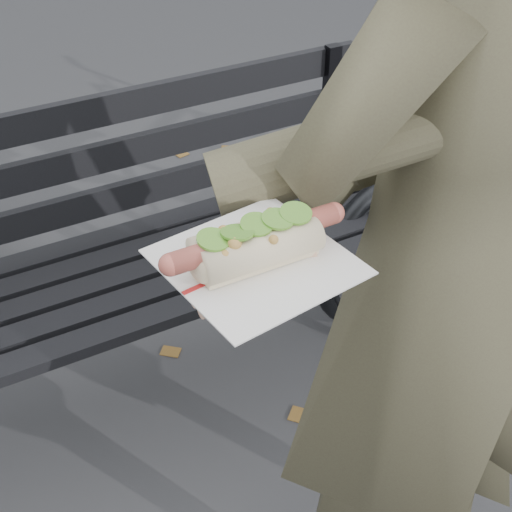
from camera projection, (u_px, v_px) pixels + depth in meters
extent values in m
cylinder|color=black|center=(385.00, 299.00, 2.12)|extent=(0.04, 0.04, 0.45)
cylinder|color=black|center=(324.00, 240.00, 2.36)|extent=(0.04, 0.04, 0.45)
cube|color=black|center=(174.00, 312.00, 1.72)|extent=(1.50, 0.07, 0.03)
cube|color=black|center=(160.00, 291.00, 1.78)|extent=(1.50, 0.07, 0.03)
cube|color=black|center=(146.00, 271.00, 1.84)|extent=(1.50, 0.07, 0.03)
cube|color=black|center=(134.00, 253.00, 1.91)|extent=(1.50, 0.07, 0.03)
cube|color=black|center=(123.00, 235.00, 1.97)|extent=(1.50, 0.07, 0.03)
cube|color=black|center=(329.00, 114.00, 2.10)|extent=(0.04, 0.03, 0.42)
cube|color=black|center=(114.00, 198.00, 1.93)|extent=(1.50, 0.02, 0.08)
cube|color=black|center=(108.00, 156.00, 1.85)|extent=(1.50, 0.02, 0.08)
cube|color=black|center=(102.00, 110.00, 1.77)|extent=(1.50, 0.02, 0.08)
imported|color=#484130|center=(441.00, 270.00, 1.16)|extent=(0.69, 0.49, 1.79)
cylinder|color=#484130|center=(398.00, 132.00, 0.92)|extent=(0.51, 0.23, 0.19)
cylinder|color=#D8A384|center=(283.00, 255.00, 0.82)|extent=(0.09, 0.08, 0.07)
ellipsoid|color=#D8A384|center=(256.00, 274.00, 0.80)|extent=(0.10, 0.12, 0.03)
cylinder|color=#D8A384|center=(224.00, 303.00, 0.75)|extent=(0.05, 0.02, 0.02)
cylinder|color=#D8A384|center=(216.00, 293.00, 0.77)|extent=(0.05, 0.02, 0.02)
cylinder|color=#D8A384|center=(208.00, 282.00, 0.78)|extent=(0.05, 0.02, 0.02)
cylinder|color=#D8A384|center=(200.00, 272.00, 0.80)|extent=(0.05, 0.02, 0.02)
cylinder|color=#D8A384|center=(289.00, 298.00, 0.76)|extent=(0.04, 0.05, 0.02)
cube|color=white|center=(256.00, 262.00, 0.79)|extent=(0.21, 0.21, 0.00)
cube|color=#B21E1E|center=(256.00, 261.00, 0.79)|extent=(0.19, 0.03, 0.00)
cylinder|color=#B45345|center=(256.00, 238.00, 0.77)|extent=(0.20, 0.02, 0.02)
sphere|color=#B45345|center=(170.00, 265.00, 0.73)|extent=(0.03, 0.02, 0.02)
sphere|color=#B45345|center=(334.00, 213.00, 0.80)|extent=(0.02, 0.02, 0.02)
sphere|color=#9E6B2D|center=(267.00, 229.00, 0.76)|extent=(0.01, 0.01, 0.01)
sphere|color=#9E6B2D|center=(235.00, 234.00, 0.76)|extent=(0.01, 0.01, 0.01)
sphere|color=#9E6B2D|center=(297.00, 216.00, 0.78)|extent=(0.01, 0.01, 0.01)
sphere|color=#9E6B2D|center=(222.00, 257.00, 0.74)|extent=(0.01, 0.01, 0.01)
sphere|color=#9E6B2D|center=(279.00, 214.00, 0.79)|extent=(0.01, 0.01, 0.01)
sphere|color=#9E6B2D|center=(212.00, 261.00, 0.73)|extent=(0.01, 0.01, 0.01)
sphere|color=#9E6B2D|center=(271.00, 236.00, 0.76)|extent=(0.01, 0.01, 0.01)
sphere|color=#9E6B2D|center=(224.00, 256.00, 0.73)|extent=(0.01, 0.01, 0.01)
sphere|color=#9E6B2D|center=(297.00, 211.00, 0.80)|extent=(0.01, 0.01, 0.01)
sphere|color=#9E6B2D|center=(228.00, 246.00, 0.75)|extent=(0.01, 0.01, 0.01)
sphere|color=#9E6B2D|center=(283.00, 218.00, 0.78)|extent=(0.01, 0.01, 0.01)
sphere|color=#9E6B2D|center=(278.00, 216.00, 0.78)|extent=(0.01, 0.01, 0.01)
sphere|color=#9E6B2D|center=(257.00, 230.00, 0.77)|extent=(0.01, 0.01, 0.01)
sphere|color=#9E6B2D|center=(270.00, 212.00, 0.79)|extent=(0.01, 0.01, 0.01)
sphere|color=#9E6B2D|center=(200.00, 238.00, 0.75)|extent=(0.01, 0.01, 0.01)
sphere|color=#9E6B2D|center=(215.00, 241.00, 0.75)|extent=(0.01, 0.01, 0.01)
sphere|color=#9E6B2D|center=(282.00, 215.00, 0.78)|extent=(0.01, 0.01, 0.01)
sphere|color=#9E6B2D|center=(223.00, 231.00, 0.76)|extent=(0.01, 0.01, 0.01)
sphere|color=#9E6B2D|center=(213.00, 245.00, 0.75)|extent=(0.01, 0.01, 0.01)
sphere|color=#9E6B2D|center=(267.00, 225.00, 0.78)|extent=(0.01, 0.01, 0.01)
sphere|color=#9E6B2D|center=(275.00, 224.00, 0.78)|extent=(0.01, 0.01, 0.01)
sphere|color=#9E6B2D|center=(274.00, 240.00, 0.75)|extent=(0.01, 0.01, 0.01)
sphere|color=#9E6B2D|center=(235.00, 244.00, 0.74)|extent=(0.01, 0.01, 0.01)
sphere|color=#9E6B2D|center=(281.00, 235.00, 0.76)|extent=(0.01, 0.01, 0.01)
cylinder|color=#529127|center=(213.00, 240.00, 0.74)|extent=(0.04, 0.04, 0.01)
cylinder|color=#529127|center=(237.00, 232.00, 0.75)|extent=(0.04, 0.04, 0.01)
cylinder|color=#529127|center=(257.00, 224.00, 0.76)|extent=(0.04, 0.04, 0.01)
cylinder|color=#529127|center=(278.00, 219.00, 0.77)|extent=(0.04, 0.04, 0.01)
cylinder|color=#529127|center=(296.00, 213.00, 0.77)|extent=(0.04, 0.04, 0.01)
cube|color=brown|center=(378.00, 307.00, 2.43)|extent=(0.08, 0.07, 0.00)
cube|color=brown|center=(229.00, 148.00, 3.31)|extent=(0.09, 0.08, 0.00)
cube|color=brown|center=(180.00, 153.00, 3.28)|extent=(0.07, 0.09, 0.00)
cube|color=brown|center=(377.00, 385.00, 2.15)|extent=(0.05, 0.04, 0.00)
cube|color=brown|center=(171.00, 351.00, 2.26)|extent=(0.07, 0.07, 0.00)
cube|color=brown|center=(303.00, 416.00, 2.05)|extent=(0.09, 0.10, 0.00)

